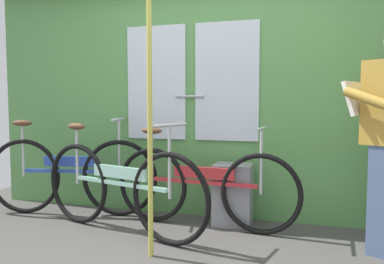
{
  "coord_description": "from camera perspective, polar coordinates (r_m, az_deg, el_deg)",
  "views": [
    {
      "loc": [
        0.81,
        -2.29,
        1.08
      ],
      "look_at": [
        -0.02,
        0.6,
        0.86
      ],
      "focal_mm": 35.07,
      "sensor_mm": 36.0,
      "label": 1
    }
  ],
  "objects": [
    {
      "name": "handrail_pole",
      "position": [
        2.62,
        -6.45,
        4.92
      ],
      "size": [
        0.04,
        0.04,
        2.23
      ],
      "primitive_type": "cylinder",
      "color": "#C6C14C",
      "rests_on": "ground_plane"
    },
    {
      "name": "bicycle_near_door",
      "position": [
        3.87,
        -18.01,
        -6.22
      ],
      "size": [
        1.69,
        0.5,
        0.95
      ],
      "rotation": [
        0.0,
        0.0,
        0.19
      ],
      "color": "black",
      "rests_on": "ground_plane"
    },
    {
      "name": "bicycle_by_pole",
      "position": [
        3.31,
        1.63,
        -8.26
      ],
      "size": [
        1.68,
        0.44,
        0.89
      ],
      "rotation": [
        0.0,
        0.0,
        -0.08
      ],
      "color": "black",
      "rests_on": "ground_plane"
    },
    {
      "name": "trash_bin_by_wall",
      "position": [
        3.43,
        6.25,
        -9.39
      ],
      "size": [
        0.34,
        0.28,
        0.55
      ],
      "primitive_type": "cube",
      "color": "gray",
      "rests_on": "ground_plane"
    },
    {
      "name": "train_door_wall",
      "position": [
        3.6,
        2.94,
        5.87
      ],
      "size": [
        4.66,
        0.28,
        2.27
      ],
      "color": "#56934C",
      "rests_on": "ground_plane"
    },
    {
      "name": "bicycle_leaning_behind",
      "position": [
        3.23,
        -11.07,
        -8.3
      ],
      "size": [
        1.7,
        0.63,
        0.94
      ],
      "rotation": [
        0.0,
        0.0,
        -0.28
      ],
      "color": "black",
      "rests_on": "ground_plane"
    }
  ]
}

